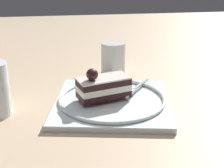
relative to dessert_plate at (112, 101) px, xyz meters
name	(u,v)px	position (x,y,z in m)	size (l,w,h in m)	color
ground_plane	(108,107)	(-0.01, 0.01, -0.01)	(2.40, 2.40, 0.00)	tan
dessert_plate	(112,101)	(0.00, 0.00, 0.00)	(0.28, 0.28, 0.02)	white
cake_slice	(103,86)	(0.00, 0.02, 0.03)	(0.08, 0.12, 0.07)	black
fork	(136,88)	(0.04, -0.06, 0.01)	(0.10, 0.08, 0.00)	silver
drink_glass_far	(113,60)	(0.20, -0.03, 0.03)	(0.07, 0.07, 0.09)	white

